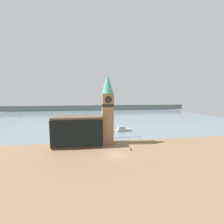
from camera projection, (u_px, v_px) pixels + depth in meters
name	position (u px, v px, depth m)	size (l,w,h in m)	color
ground_plane	(116.00, 155.00, 37.34)	(160.00, 160.00, 0.00)	#846B4C
water	(99.00, 116.00, 107.96)	(160.00, 120.00, 0.00)	gray
far_shoreline	(97.00, 108.00, 147.00)	(180.00, 3.00, 5.00)	slate
pier_railing	(128.00, 137.00, 49.49)	(8.86, 0.08, 1.09)	#333338
clock_tower	(108.00, 108.00, 45.15)	(3.75, 3.75, 20.88)	#9E754C
pier_building	(78.00, 131.00, 43.71)	(14.05, 6.37, 8.79)	brown
boat_near	(123.00, 129.00, 61.63)	(6.29, 2.87, 2.19)	#B7B2A8
mooring_bollard_near	(131.00, 149.00, 40.14)	(0.34, 0.34, 0.83)	#2D2D33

